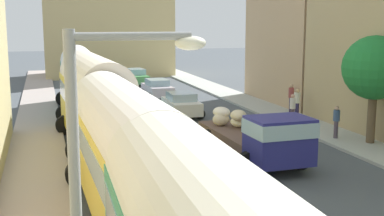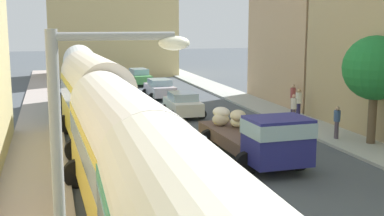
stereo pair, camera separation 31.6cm
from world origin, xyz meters
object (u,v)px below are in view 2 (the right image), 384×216
at_px(car_5, 131,109).
at_px(pedestrian_4, 293,97).
at_px(car_1, 160,88).
at_px(parked_bus_1, 120,143).
at_px(pedestrian_0, 299,102).
at_px(car_6, 110,86).
at_px(cargo_truck_0, 258,136).
at_px(parked_bus_2, 94,95).
at_px(pedestrian_1, 294,107).
at_px(parked_bus_3, 82,77).
at_px(car_4, 178,154).
at_px(car_2, 139,77).
at_px(streetlamp_near, 81,194).
at_px(pedestrian_3, 337,121).
at_px(car_0, 183,104).

xyz_separation_m(car_5, pedestrian_4, (10.22, -0.40, 0.35)).
bearing_deg(car_1, parked_bus_1, -105.05).
bearing_deg(pedestrian_0, car_6, 125.78).
xyz_separation_m(car_1, car_6, (-3.48, 2.83, -0.02)).
relative_size(cargo_truck_0, pedestrian_4, 3.73).
bearing_deg(pedestrian_0, parked_bus_2, -166.41).
distance_m(parked_bus_1, pedestrian_1, 15.38).
bearing_deg(cargo_truck_0, parked_bus_3, 113.77).
xyz_separation_m(car_4, car_6, (-0.02, 22.16, -0.10)).
height_order(car_2, streetlamp_near, streetlamp_near).
distance_m(cargo_truck_0, car_6, 21.78).
relative_size(car_1, pedestrian_3, 2.25).
relative_size(parked_bus_1, pedestrian_4, 4.80).
bearing_deg(car_0, streetlamp_near, -108.03).
relative_size(cargo_truck_0, pedestrian_1, 4.01).
height_order(parked_bus_2, car_1, parked_bus_2).
bearing_deg(pedestrian_1, pedestrian_3, -86.33).
height_order(car_4, pedestrian_1, pedestrian_1).
height_order(car_0, car_4, car_4).
xyz_separation_m(car_4, pedestrian_1, (8.58, 7.28, 0.20)).
xyz_separation_m(car_0, pedestrian_0, (6.39, -2.87, 0.29)).
xyz_separation_m(pedestrian_3, streetlamp_near, (-13.05, -14.55, 2.50)).
distance_m(parked_bus_2, car_2, 22.85).
bearing_deg(car_1, cargo_truck_0, -89.55).
relative_size(pedestrian_0, pedestrian_4, 0.97).
distance_m(car_1, car_6, 4.48).
xyz_separation_m(cargo_truck_0, car_4, (-3.60, -0.69, -0.32)).
distance_m(car_6, streetlamp_near, 33.85).
xyz_separation_m(parked_bus_2, streetlamp_near, (-1.61, -17.10, 1.13)).
bearing_deg(pedestrian_3, parked_bus_2, 167.42).
distance_m(cargo_truck_0, streetlamp_near, 14.51).
xyz_separation_m(parked_bus_2, pedestrian_0, (12.25, 2.96, -1.32)).
relative_size(parked_bus_3, streetlamp_near, 1.70).
relative_size(parked_bus_2, streetlamp_near, 1.58).
height_order(car_0, car_2, car_2).
distance_m(parked_bus_2, car_4, 6.53).
bearing_deg(pedestrian_1, pedestrian_0, 54.12).
height_order(car_1, car_2, car_2).
xyz_separation_m(parked_bus_2, car_5, (2.48, 4.98, -1.62)).
height_order(parked_bus_1, car_5, parked_bus_1).
relative_size(car_4, car_5, 1.05).
height_order(parked_bus_3, pedestrian_4, parked_bus_3).
distance_m(parked_bus_1, streetlamp_near, 8.36).
bearing_deg(parked_bus_1, car_2, 79.17).
relative_size(car_0, pedestrian_0, 2.04).
bearing_deg(pedestrian_4, car_5, 177.79).
bearing_deg(parked_bus_3, streetlamp_near, -93.52).
height_order(car_2, car_4, car_4).
xyz_separation_m(parked_bus_1, pedestrian_0, (12.25, 11.96, -1.15)).
bearing_deg(car_2, car_1, -89.10).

